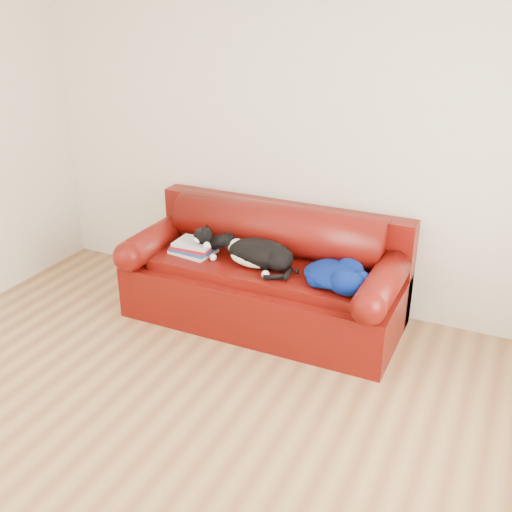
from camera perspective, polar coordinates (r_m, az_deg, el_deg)
The scene contains 7 objects.
ground at distance 3.70m, azimuth -8.98°, elevation -16.58°, with size 4.50×4.50×0.00m, color brown.
room_shell at distance 2.85m, azimuth -8.86°, elevation 9.06°, with size 4.52×4.02×2.61m.
sofa_base at distance 4.66m, azimuth 0.76°, elevation -3.47°, with size 2.10×0.90×0.50m.
sofa_back at distance 4.73m, azimuth 2.00°, elevation 1.04°, with size 2.10×1.01×0.88m.
book_stack at distance 4.69m, azimuth -5.92°, elevation 0.84°, with size 0.35×0.29×0.10m.
cat at distance 4.42m, azimuth 0.29°, elevation 0.19°, with size 0.70×0.40×0.27m.
blanket at distance 4.22m, azimuth 7.62°, elevation -1.72°, with size 0.55×0.55×0.16m.
Camera 1 is at (1.67, -2.27, 2.40)m, focal length 42.00 mm.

